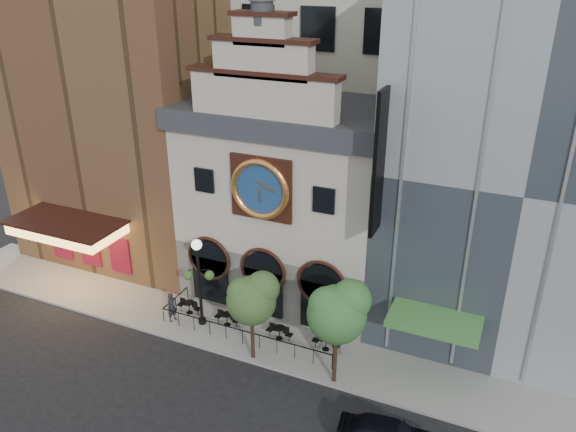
{
  "coord_description": "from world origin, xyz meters",
  "views": [
    {
      "loc": [
        12.72,
        -21.27,
        19.69
      ],
      "look_at": [
        0.66,
        6.0,
        6.16
      ],
      "focal_mm": 35.0,
      "sensor_mm": 36.0,
      "label": 1
    }
  ],
  "objects_px": {
    "bistro_3": "(326,343)",
    "tree_right": "(338,310)",
    "bistro_0": "(189,306)",
    "lamppost": "(199,273)",
    "bistro_2": "(279,332)",
    "tree_left": "(252,297)",
    "pedestrian": "(172,307)",
    "bistro_1": "(227,318)"
  },
  "relations": [
    {
      "from": "bistro_1",
      "to": "tree_left",
      "type": "distance_m",
      "value": 4.79
    },
    {
      "from": "bistro_1",
      "to": "tree_left",
      "type": "height_order",
      "value": "tree_left"
    },
    {
      "from": "bistro_1",
      "to": "bistro_2",
      "type": "relative_size",
      "value": 1.0
    },
    {
      "from": "bistro_3",
      "to": "tree_left",
      "type": "xyz_separation_m",
      "value": [
        -3.33,
        -2.16,
        3.36
      ]
    },
    {
      "from": "bistro_1",
      "to": "pedestrian",
      "type": "relative_size",
      "value": 0.85
    },
    {
      "from": "tree_left",
      "to": "bistro_0",
      "type": "bearing_deg",
      "value": 158.81
    },
    {
      "from": "bistro_2",
      "to": "tree_right",
      "type": "distance_m",
      "value": 5.92
    },
    {
      "from": "bistro_2",
      "to": "pedestrian",
      "type": "distance_m",
      "value": 6.64
    },
    {
      "from": "bistro_2",
      "to": "bistro_3",
      "type": "xyz_separation_m",
      "value": [
        2.75,
        0.14,
        0.0
      ]
    },
    {
      "from": "bistro_1",
      "to": "bistro_3",
      "type": "height_order",
      "value": "same"
    },
    {
      "from": "lamppost",
      "to": "bistro_2",
      "type": "bearing_deg",
      "value": -18.72
    },
    {
      "from": "bistro_3",
      "to": "bistro_0",
      "type": "bearing_deg",
      "value": -179.83
    },
    {
      "from": "bistro_0",
      "to": "pedestrian",
      "type": "height_order",
      "value": "pedestrian"
    },
    {
      "from": "bistro_3",
      "to": "lamppost",
      "type": "xyz_separation_m",
      "value": [
        -7.56,
        -0.62,
        2.95
      ]
    },
    {
      "from": "bistro_1",
      "to": "pedestrian",
      "type": "distance_m",
      "value": 3.34
    },
    {
      "from": "bistro_2",
      "to": "pedestrian",
      "type": "height_order",
      "value": "pedestrian"
    },
    {
      "from": "bistro_0",
      "to": "lamppost",
      "type": "xyz_separation_m",
      "value": [
        1.28,
        -0.59,
        2.95
      ]
    },
    {
      "from": "bistro_3",
      "to": "tree_left",
      "type": "relative_size",
      "value": 0.3
    },
    {
      "from": "tree_left",
      "to": "tree_right",
      "type": "xyz_separation_m",
      "value": [
        4.64,
        0.0,
        0.45
      ]
    },
    {
      "from": "pedestrian",
      "to": "tree_right",
      "type": "height_order",
      "value": "tree_right"
    },
    {
      "from": "bistro_2",
      "to": "tree_left",
      "type": "xyz_separation_m",
      "value": [
        -0.58,
        -2.02,
        3.36
      ]
    },
    {
      "from": "bistro_0",
      "to": "pedestrian",
      "type": "bearing_deg",
      "value": -113.54
    },
    {
      "from": "lamppost",
      "to": "tree_left",
      "type": "bearing_deg",
      "value": -44.4
    },
    {
      "from": "bistro_3",
      "to": "pedestrian",
      "type": "bearing_deg",
      "value": -173.36
    },
    {
      "from": "bistro_0",
      "to": "bistro_3",
      "type": "distance_m",
      "value": 8.84
    },
    {
      "from": "bistro_0",
      "to": "bistro_2",
      "type": "bearing_deg",
      "value": -1.11
    },
    {
      "from": "bistro_0",
      "to": "tree_left",
      "type": "xyz_separation_m",
      "value": [
        5.51,
        -2.14,
        3.36
      ]
    },
    {
      "from": "bistro_1",
      "to": "pedestrian",
      "type": "xyz_separation_m",
      "value": [
        -3.18,
        -0.9,
        0.47
      ]
    },
    {
      "from": "bistro_3",
      "to": "tree_right",
      "type": "relative_size",
      "value": 0.27
    },
    {
      "from": "bistro_0",
      "to": "lamppost",
      "type": "height_order",
      "value": "lamppost"
    },
    {
      "from": "tree_right",
      "to": "bistro_3",
      "type": "bearing_deg",
      "value": 121.34
    },
    {
      "from": "pedestrian",
      "to": "tree_left",
      "type": "xyz_separation_m",
      "value": [
        5.97,
        -1.08,
        2.89
      ]
    },
    {
      "from": "pedestrian",
      "to": "lamppost",
      "type": "relative_size",
      "value": 0.34
    },
    {
      "from": "bistro_0",
      "to": "pedestrian",
      "type": "distance_m",
      "value": 1.24
    },
    {
      "from": "bistro_2",
      "to": "lamppost",
      "type": "xyz_separation_m",
      "value": [
        -4.81,
        -0.47,
        2.95
      ]
    },
    {
      "from": "bistro_1",
      "to": "bistro_3",
      "type": "bearing_deg",
      "value": 1.74
    },
    {
      "from": "bistro_0",
      "to": "bistro_1",
      "type": "relative_size",
      "value": 1.0
    },
    {
      "from": "bistro_0",
      "to": "tree_left",
      "type": "distance_m",
      "value": 6.8
    },
    {
      "from": "bistro_1",
      "to": "pedestrian",
      "type": "bearing_deg",
      "value": -164.27
    },
    {
      "from": "bistro_1",
      "to": "tree_left",
      "type": "xyz_separation_m",
      "value": [
        2.79,
        -1.98,
        3.36
      ]
    },
    {
      "from": "bistro_0",
      "to": "lamppost",
      "type": "distance_m",
      "value": 3.27
    },
    {
      "from": "lamppost",
      "to": "bistro_1",
      "type": "bearing_deg",
      "value": -7.77
    }
  ]
}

